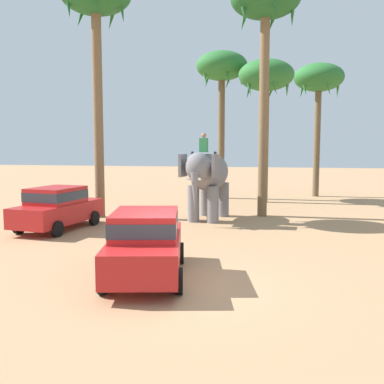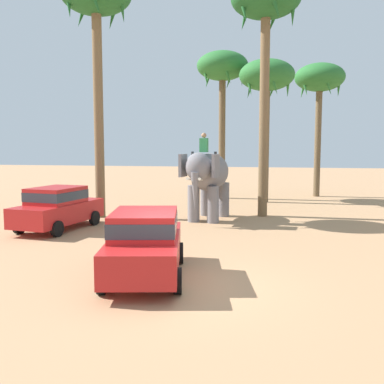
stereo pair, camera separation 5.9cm
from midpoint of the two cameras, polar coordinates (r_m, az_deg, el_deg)
ground_plane at (r=10.64m, az=-1.33°, el=-12.09°), size 120.00×120.00×0.00m
car_sedan_foreground at (r=11.05m, az=-6.02°, el=-6.44°), size 2.51×4.36×1.70m
car_parked_far_side at (r=18.09m, az=-17.06°, el=-1.81°), size 2.28×4.29×1.70m
elephant_with_mahout at (r=19.50m, az=2.16°, el=2.13°), size 2.00×3.97×3.88m
palm_tree_behind_elephant at (r=28.19m, az=4.07°, el=15.52°), size 3.20×3.20×9.19m
palm_tree_near_hut at (r=30.18m, az=16.40°, el=13.69°), size 3.20×3.20×8.64m
palm_tree_left_of_road at (r=21.60m, az=-12.35°, el=22.81°), size 3.20×3.20×10.98m
palm_tree_far_back at (r=26.34m, az=9.82°, el=14.32°), size 3.20×3.20×8.30m
palm_tree_leaning_seaward at (r=21.69m, az=9.72°, el=22.57°), size 3.20×3.20×10.89m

